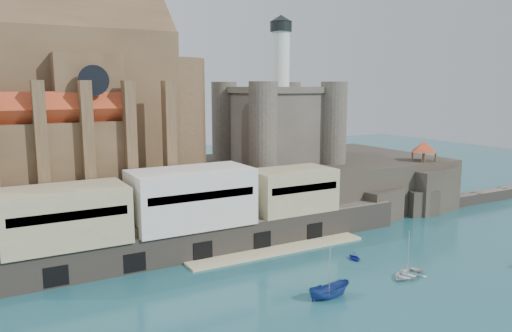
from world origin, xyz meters
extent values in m
plane|color=#1A4F58|center=(0.00, 0.00, 0.00)|extent=(300.00, 300.00, 0.00)
cube|color=black|center=(0.00, 40.00, 5.00)|extent=(100.00, 34.00, 10.00)
cube|color=black|center=(-22.00, 23.50, 3.00)|extent=(9.00, 5.00, 6.00)
cube|color=black|center=(-5.00, 23.50, 3.00)|extent=(9.00, 5.00, 6.00)
cube|color=black|center=(12.00, 23.50, 3.00)|extent=(9.00, 5.00, 6.00)
cube|color=black|center=(28.00, 23.50, 3.00)|extent=(9.00, 5.00, 6.00)
cube|color=#61584D|center=(-8.00, 22.50, 2.25)|extent=(70.00, 6.00, 4.50)
cube|color=#CCBC88|center=(2.00, 18.00, 0.15)|extent=(30.00, 4.00, 0.40)
cube|color=black|center=(-30.00, 19.60, 1.60)|extent=(3.00, 0.40, 2.60)
cube|color=black|center=(-20.00, 19.60, 1.60)|extent=(3.00, 0.40, 2.60)
cube|color=black|center=(-10.00, 19.60, 1.60)|extent=(3.00, 0.40, 2.60)
cube|color=black|center=(0.00, 19.60, 1.60)|extent=(3.00, 0.40, 2.60)
cube|color=black|center=(10.00, 19.60, 1.60)|extent=(3.00, 0.40, 2.60)
cube|color=tan|center=(-28.00, 23.50, 8.25)|extent=(16.00, 9.00, 7.50)
cube|color=silver|center=(-10.00, 23.50, 8.75)|extent=(18.00, 9.00, 8.50)
cube|color=tan|center=(8.00, 23.50, 8.00)|extent=(14.00, 8.00, 7.00)
cube|color=brown|center=(-26.00, 42.00, 22.00)|extent=(38.00, 14.00, 24.00)
cube|color=brown|center=(-26.00, 42.00, 34.00)|extent=(38.00, 13.01, 13.01)
cylinder|color=brown|center=(-7.00, 42.00, 20.00)|extent=(14.00, 14.00, 20.00)
cube|color=brown|center=(-22.00, 42.00, 20.00)|extent=(10.00, 20.00, 20.00)
cube|color=brown|center=(-30.00, 32.50, 15.00)|extent=(28.00, 5.00, 10.00)
cube|color=brown|center=(-30.00, 51.50, 15.00)|extent=(28.00, 5.00, 10.00)
cube|color=#B63D1F|center=(-30.00, 32.50, 21.60)|extent=(28.00, 5.66, 5.66)
cube|color=#B63D1F|center=(-30.00, 51.50, 21.60)|extent=(28.00, 5.66, 5.66)
cylinder|color=black|center=(-22.00, 29.95, 26.00)|extent=(4.40, 0.30, 4.40)
cube|color=brown|center=(-29.60, 29.50, 18.00)|extent=(1.60, 2.20, 16.00)
cube|color=brown|center=(-23.40, 29.50, 18.00)|extent=(1.60, 2.20, 16.00)
cube|color=brown|center=(-17.20, 29.50, 18.00)|extent=(1.60, 2.20, 16.00)
cube|color=brown|center=(-11.00, 29.50, 18.00)|extent=(1.60, 2.20, 16.00)
cube|color=#484139|center=(16.00, 41.00, 17.00)|extent=(16.00, 16.00, 14.00)
cube|color=#484139|center=(16.00, 41.00, 24.40)|extent=(17.00, 17.00, 1.20)
cylinder|color=#484139|center=(8.00, 33.00, 18.00)|extent=(5.20, 5.20, 16.00)
cylinder|color=#484139|center=(24.00, 33.00, 18.00)|extent=(5.20, 5.20, 16.00)
cylinder|color=#484139|center=(8.00, 49.00, 18.00)|extent=(5.20, 5.20, 16.00)
cylinder|color=#484139|center=(24.00, 49.00, 18.00)|extent=(5.20, 5.20, 16.00)
cylinder|color=silver|center=(18.00, 43.00, 30.00)|extent=(3.60, 3.60, 12.00)
cylinder|color=black|center=(18.00, 43.00, 37.00)|extent=(4.40, 4.40, 2.00)
cone|color=black|center=(18.00, 43.00, 38.60)|extent=(4.60, 4.60, 1.40)
cube|color=black|center=(42.00, 26.00, 4.35)|extent=(12.00, 10.00, 8.70)
cube|color=black|center=(38.00, 23.00, 2.50)|extent=(6.00, 5.00, 5.00)
cube|color=black|center=(47.00, 28.00, 3.00)|extent=(5.00, 4.00, 6.00)
cube|color=brown|center=(42.00, 26.00, 8.85)|extent=(4.20, 4.20, 0.30)
cylinder|color=brown|center=(40.40, 24.40, 10.30)|extent=(0.36, 0.36, 3.20)
cylinder|color=brown|center=(43.60, 24.40, 10.30)|extent=(0.36, 0.36, 3.20)
cylinder|color=brown|center=(40.40, 27.60, 10.30)|extent=(0.36, 0.36, 3.20)
cylinder|color=brown|center=(43.60, 27.60, 10.30)|extent=(0.36, 0.36, 3.20)
pyramid|color=#B63D1F|center=(42.00, 26.00, 13.00)|extent=(6.40, 6.40, 2.20)
cube|color=#61584D|center=(66.00, 24.00, 0.00)|extent=(40.00, 3.00, 2.40)
imported|color=navy|center=(-1.91, 0.27, 0.00)|extent=(2.26, 2.21, 5.66)
imported|color=silver|center=(11.34, 0.47, 0.00)|extent=(2.28, 4.26, 5.73)
imported|color=#22259D|center=(9.61, 9.12, 0.00)|extent=(2.50, 1.73, 2.70)
camera|label=1|loc=(-37.50, -44.70, 25.33)|focal=35.00mm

